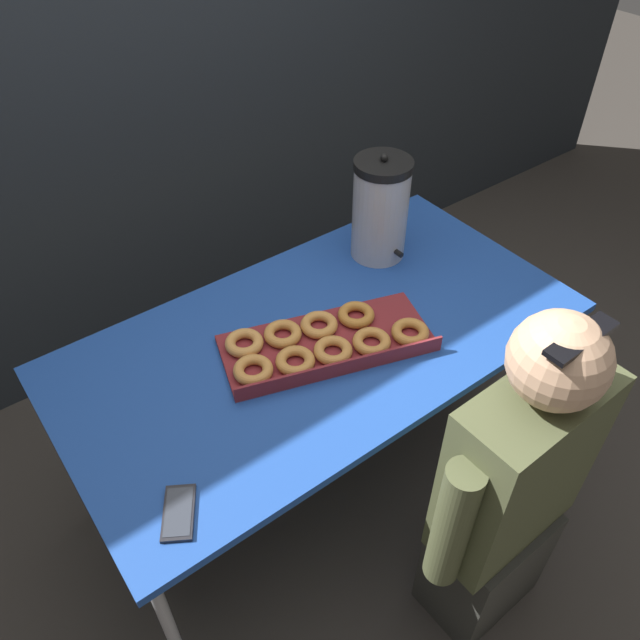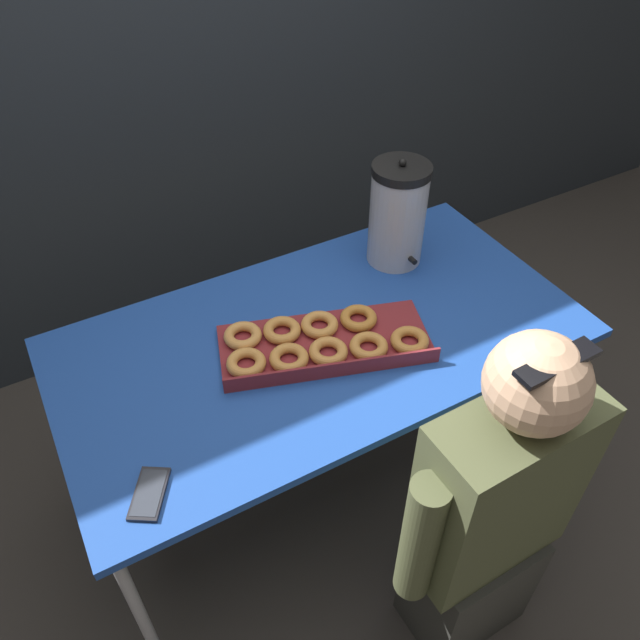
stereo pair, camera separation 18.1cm
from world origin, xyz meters
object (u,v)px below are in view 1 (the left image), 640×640
(cell_phone, at_px, (179,513))
(coffee_urn, at_px, (380,209))
(donut_box, at_px, (323,342))
(person_seated, at_px, (509,494))

(cell_phone, bearing_deg, coffee_urn, 57.82)
(donut_box, height_order, coffee_urn, coffee_urn)
(donut_box, relative_size, person_seated, 0.55)
(donut_box, distance_m, cell_phone, 0.63)
(coffee_urn, bearing_deg, donut_box, -148.83)
(donut_box, bearing_deg, coffee_urn, 48.88)
(donut_box, distance_m, coffee_urn, 0.53)
(cell_phone, bearing_deg, person_seated, 6.14)
(donut_box, relative_size, cell_phone, 4.19)
(coffee_urn, relative_size, cell_phone, 2.38)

